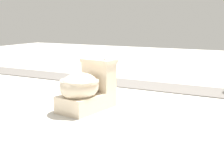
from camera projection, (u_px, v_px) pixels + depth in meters
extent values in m
plane|color=#B7B2A8|center=(106.00, 107.00, 3.32)|extent=(14.00, 14.00, 0.00)
cube|color=#605B56|center=(183.00, 89.00, 4.16)|extent=(0.56, 8.00, 0.01)
cube|color=beige|center=(86.00, 102.00, 3.23)|extent=(0.65, 0.43, 0.17)
ellipsoid|color=beige|center=(80.00, 87.00, 3.12)|extent=(0.49, 0.42, 0.28)
cylinder|color=beige|center=(79.00, 81.00, 3.11)|extent=(0.45, 0.45, 0.03)
cube|color=beige|center=(99.00, 76.00, 3.35)|extent=(0.23, 0.36, 0.30)
cube|color=beige|center=(99.00, 61.00, 3.31)|extent=(0.26, 0.39, 0.04)
cylinder|color=silver|center=(105.00, 59.00, 3.26)|extent=(0.02, 0.02, 0.01)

